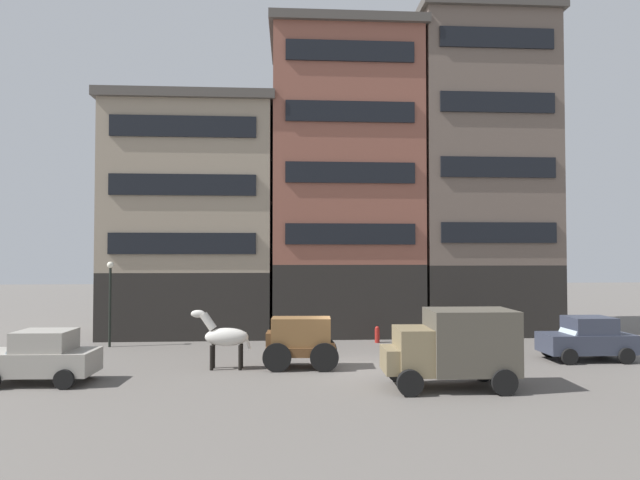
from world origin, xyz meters
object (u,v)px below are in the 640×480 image
at_px(sedan_dark, 41,357).
at_px(streetlamp_curbside, 110,291).
at_px(delivery_truck_near, 453,345).
at_px(draft_horse, 224,336).
at_px(pedestrian_officer, 464,323).
at_px(sedan_light, 587,339).
at_px(fire_hydrant_curbside, 377,334).
at_px(cargo_wagon, 300,339).

distance_m(sedan_dark, streetlamp_curbside, 7.36).
bearing_deg(sedan_dark, delivery_truck_near, -6.06).
xyz_separation_m(draft_horse, pedestrian_officer, (11.34, 5.34, -0.29)).
bearing_deg(sedan_light, delivery_truck_near, -149.44).
bearing_deg(draft_horse, fire_hydrant_curbside, 39.09).
bearing_deg(streetlamp_curbside, sedan_light, -11.87).
bearing_deg(cargo_wagon, sedan_dark, -168.11).
bearing_deg(pedestrian_officer, fire_hydrant_curbside, 175.51).
bearing_deg(delivery_truck_near, streetlamp_curbside, 148.60).
bearing_deg(draft_horse, pedestrian_officer, 25.21).
height_order(draft_horse, fire_hydrant_curbside, draft_horse).
bearing_deg(delivery_truck_near, sedan_light, 30.56).
bearing_deg(pedestrian_officer, cargo_wagon, -147.51).
relative_size(delivery_truck_near, sedan_light, 1.18).
height_order(cargo_wagon, pedestrian_officer, cargo_wagon).
height_order(cargo_wagon, draft_horse, draft_horse).
height_order(sedan_light, fire_hydrant_curbside, sedan_light).
distance_m(draft_horse, streetlamp_curbside, 8.20).
distance_m(cargo_wagon, streetlamp_curbside, 10.61).
bearing_deg(pedestrian_officer, sedan_dark, -157.40).
height_order(sedan_dark, streetlamp_curbside, streetlamp_curbside).
height_order(draft_horse, sedan_light, draft_horse).
height_order(cargo_wagon, streetlamp_curbside, streetlamp_curbside).
bearing_deg(sedan_dark, fire_hydrant_curbside, 30.17).
bearing_deg(sedan_dark, streetlamp_curbside, 90.82).
bearing_deg(sedan_light, sedan_dark, -172.75).
xyz_separation_m(sedan_light, fire_hydrant_curbside, (-8.09, 4.89, -0.49)).
xyz_separation_m(delivery_truck_near, sedan_dark, (-14.04, 1.49, -0.51)).
height_order(sedan_dark, pedestrian_officer, sedan_dark).
relative_size(cargo_wagon, fire_hydrant_curbside, 3.57).
height_order(draft_horse, streetlamp_curbside, streetlamp_curbside).
relative_size(sedan_light, fire_hydrant_curbside, 4.46).
relative_size(sedan_dark, pedestrian_officer, 2.08).
relative_size(sedan_dark, sedan_light, 1.01).
bearing_deg(pedestrian_officer, sedan_light, -50.52).
distance_m(sedan_dark, fire_hydrant_curbside, 15.07).
distance_m(cargo_wagon, draft_horse, 2.95).
xyz_separation_m(draft_horse, fire_hydrant_curbside, (6.99, 5.68, -0.84)).
bearing_deg(streetlamp_curbside, sedan_dark, -89.18).
distance_m(sedan_dark, sedan_light, 21.29).
xyz_separation_m(delivery_truck_near, sedan_light, (7.07, 4.18, -0.51)).
xyz_separation_m(sedan_dark, sedan_light, (21.12, 2.68, 0.00)).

